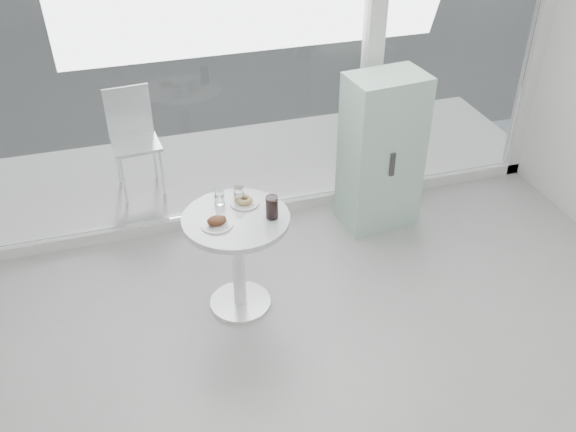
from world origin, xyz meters
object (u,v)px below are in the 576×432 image
object	(u,v)px
main_table	(237,244)
plate_donut	(244,202)
water_tumbler_b	(239,196)
cola_glass	(272,208)
patio_chair	(133,134)
water_tumbler_a	(219,198)
mint_cabinet	(381,152)
plate_fritter	(217,222)

from	to	relation	value
main_table	plate_donut	bearing A→B (deg)	55.65
water_tumbler_b	cola_glass	distance (m)	0.30
patio_chair	water_tumbler_a	bearing A→B (deg)	-79.23
mint_cabinet	cola_glass	size ratio (longest dim) A/B	8.28
cola_glass	water_tumbler_b	bearing A→B (deg)	123.98
plate_donut	cola_glass	world-z (taller)	cola_glass
patio_chair	water_tumbler_a	xyz separation A→B (m)	(0.45, -1.62, 0.25)
patio_chair	water_tumbler_b	bearing A→B (deg)	-75.18
cola_glass	plate_donut	bearing A→B (deg)	122.96
patio_chair	plate_donut	size ratio (longest dim) A/B	4.71
water_tumbler_a	cola_glass	size ratio (longest dim) A/B	0.70
patio_chair	plate_donut	xyz separation A→B (m)	(0.61, -1.67, 0.22)
water_tumbler_b	water_tumbler_a	bearing A→B (deg)	172.82
mint_cabinet	water_tumbler_b	bearing A→B (deg)	-163.07
water_tumbler_b	patio_chair	bearing A→B (deg)	109.52
water_tumbler_b	main_table	bearing A→B (deg)	-110.54
water_tumbler_a	water_tumbler_b	size ratio (longest dim) A/B	0.95
patio_chair	water_tumbler_b	world-z (taller)	patio_chair
plate_fritter	water_tumbler_a	world-z (taller)	water_tumbler_a
cola_glass	water_tumbler_a	bearing A→B (deg)	138.63
main_table	plate_donut	xyz separation A→B (m)	(0.09, 0.14, 0.24)
plate_donut	water_tumbler_a	distance (m)	0.17
water_tumbler_b	plate_donut	bearing A→B (deg)	-50.43
cola_glass	mint_cabinet	bearing A→B (deg)	34.79
mint_cabinet	plate_donut	bearing A→B (deg)	-161.31
mint_cabinet	main_table	bearing A→B (deg)	-158.17
mint_cabinet	patio_chair	bearing A→B (deg)	144.23
plate_fritter	water_tumbler_a	size ratio (longest dim) A/B	1.86
mint_cabinet	plate_donut	distance (m)	1.41
plate_fritter	plate_donut	distance (m)	0.30
plate_fritter	cola_glass	bearing A→B (deg)	-2.25
patio_chair	cola_glass	distance (m)	2.04
plate_donut	water_tumbler_a	bearing A→B (deg)	162.22
mint_cabinet	cola_glass	bearing A→B (deg)	-151.10
main_table	cola_glass	size ratio (longest dim) A/B	4.85
plate_donut	cola_glass	xyz separation A→B (m)	(0.14, -0.21, 0.06)
mint_cabinet	patio_chair	distance (m)	2.18
patio_chair	plate_fritter	bearing A→B (deg)	-83.17
cola_glass	plate_fritter	bearing A→B (deg)	177.75
patio_chair	plate_donut	world-z (taller)	patio_chair
main_table	mint_cabinet	world-z (taller)	mint_cabinet
main_table	patio_chair	bearing A→B (deg)	105.94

